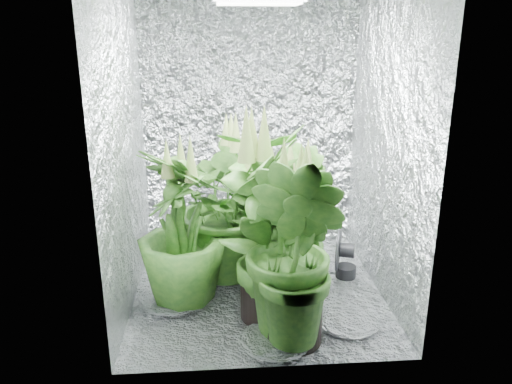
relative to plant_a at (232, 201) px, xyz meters
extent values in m
plane|color=silver|center=(0.15, -0.24, -0.55)|extent=(1.60, 1.60, 0.00)
cube|color=silver|center=(0.15, 0.56, 0.45)|extent=(1.60, 0.02, 2.00)
cube|color=silver|center=(0.15, -1.04, 0.45)|extent=(1.60, 0.02, 2.00)
cube|color=silver|center=(-0.65, -0.24, 0.45)|extent=(0.02, 1.60, 2.00)
cube|color=silver|center=(0.95, -0.24, 0.45)|extent=(0.02, 1.60, 2.00)
cube|color=white|center=(0.15, -0.24, 1.24)|extent=(0.46, 0.26, 0.01)
cylinder|color=black|center=(0.00, 0.00, -0.43)|extent=(0.27, 0.27, 0.24)
cylinder|color=#463418|center=(0.00, 0.00, -0.32)|extent=(0.25, 0.25, 0.03)
imported|color=#184115|center=(0.00, 0.00, 0.01)|extent=(0.96, 0.96, 1.06)
cone|color=olive|center=(0.00, 0.00, 0.48)|extent=(0.09, 0.09, 0.24)
cylinder|color=black|center=(0.21, -0.09, -0.44)|extent=(0.25, 0.25, 0.22)
cylinder|color=#463418|center=(0.21, -0.09, -0.34)|extent=(0.23, 0.23, 0.03)
imported|color=#184115|center=(0.21, -0.09, -0.06)|extent=(0.64, 0.64, 0.92)
cone|color=olive|center=(0.21, -0.09, 0.34)|extent=(0.08, 0.08, 0.22)
cylinder|color=black|center=(0.42, 0.00, -0.43)|extent=(0.26, 0.26, 0.23)
cylinder|color=#463418|center=(0.42, 0.00, -0.33)|extent=(0.24, 0.24, 0.03)
imported|color=#184115|center=(0.42, 0.00, -0.08)|extent=(0.60, 0.60, 0.88)
cone|color=olive|center=(0.42, 0.00, 0.30)|extent=(0.08, 0.08, 0.23)
cylinder|color=black|center=(-0.33, -0.34, -0.43)|extent=(0.26, 0.26, 0.23)
cylinder|color=#463418|center=(-0.33, -0.34, -0.33)|extent=(0.24, 0.24, 0.03)
imported|color=#184115|center=(-0.33, -0.34, -0.03)|extent=(0.77, 0.77, 0.97)
cone|color=olive|center=(-0.33, -0.34, 0.40)|extent=(0.08, 0.08, 0.23)
cylinder|color=black|center=(0.31, -0.29, -0.44)|extent=(0.25, 0.25, 0.22)
cylinder|color=#463418|center=(0.31, -0.29, -0.35)|extent=(0.23, 0.23, 0.03)
imported|color=#184115|center=(0.31, -0.29, -0.14)|extent=(0.77, 0.77, 0.77)
cone|color=olive|center=(0.31, -0.29, 0.20)|extent=(0.08, 0.08, 0.22)
cylinder|color=black|center=(0.18, -0.56, -0.41)|extent=(0.31, 0.31, 0.28)
cylinder|color=#463418|center=(0.18, -0.56, -0.28)|extent=(0.29, 0.29, 0.03)
imported|color=#184115|center=(0.18, -0.56, 0.06)|extent=(0.81, 0.81, 1.15)
cone|color=olive|center=(0.18, -0.56, 0.57)|extent=(0.10, 0.10, 0.28)
cylinder|color=black|center=(0.30, -0.81, -0.41)|extent=(0.31, 0.31, 0.28)
cylinder|color=#463418|center=(0.30, -0.81, -0.28)|extent=(0.29, 0.29, 0.03)
imported|color=#184115|center=(0.30, -0.81, 0.01)|extent=(0.80, 0.80, 1.04)
cone|color=olive|center=(0.30, -0.81, 0.46)|extent=(0.10, 0.10, 0.28)
cylinder|color=black|center=(0.78, -0.10, -0.51)|extent=(0.14, 0.14, 0.08)
cylinder|color=black|center=(0.78, -0.10, -0.35)|extent=(0.13, 0.13, 0.10)
cylinder|color=#4C4C51|center=(0.72, -0.08, -0.35)|extent=(0.11, 0.29, 0.30)
torus|color=#4C4C51|center=(0.72, -0.08, -0.35)|extent=(0.11, 0.30, 0.31)
cube|color=white|center=(0.37, -0.85, -0.25)|extent=(0.06, 0.04, 0.08)
camera|label=1|loc=(-0.08, -3.18, 1.10)|focal=35.00mm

